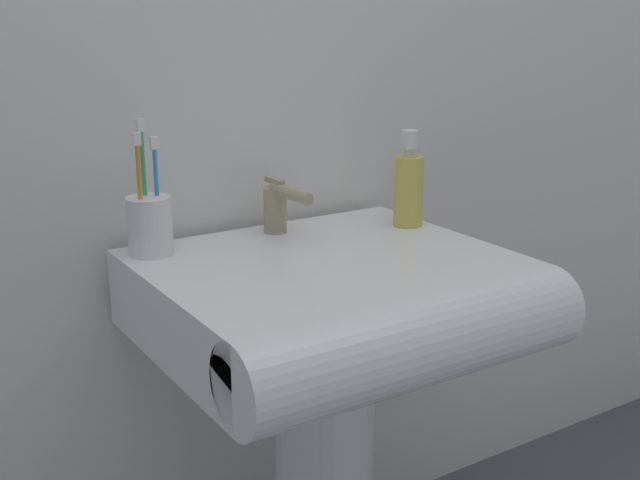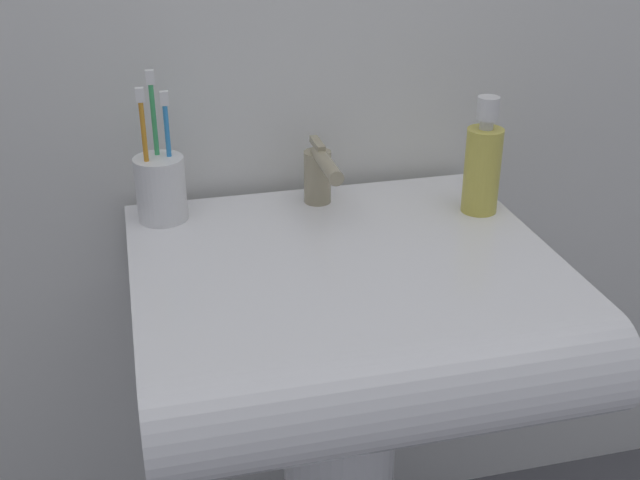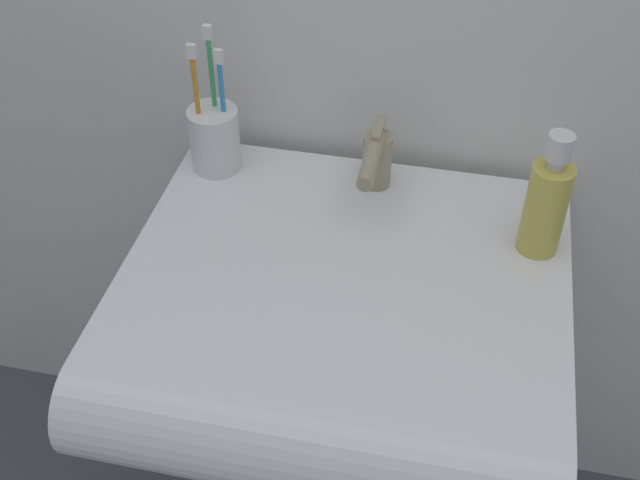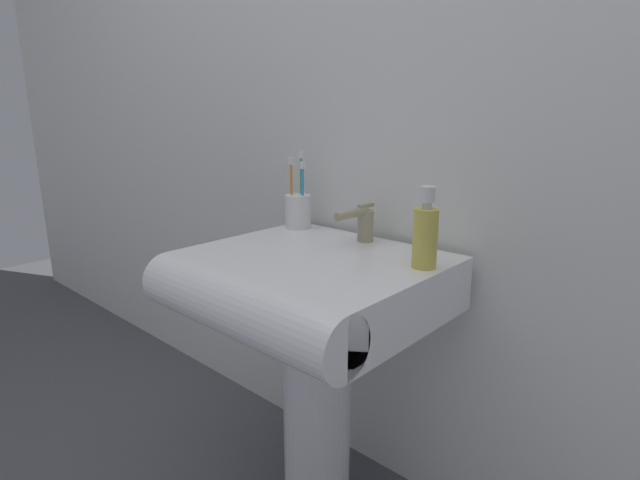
# 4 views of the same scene
# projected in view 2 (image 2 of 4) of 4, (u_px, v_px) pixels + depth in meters

# --- Properties ---
(sink_basin) EXTENTS (0.57, 0.52, 0.13)m
(sink_basin) POSITION_uv_depth(u_px,v_px,m) (351.00, 311.00, 1.07)
(sink_basin) COLOR white
(sink_basin) RESTS_ON sink_pedestal
(faucet) EXTENTS (0.04, 0.14, 0.10)m
(faucet) POSITION_uv_depth(u_px,v_px,m) (320.00, 173.00, 1.21)
(faucet) COLOR tan
(faucet) RESTS_ON sink_basin
(toothbrush_cup) EXTENTS (0.07, 0.07, 0.22)m
(toothbrush_cup) POSITION_uv_depth(u_px,v_px,m) (161.00, 186.00, 1.17)
(toothbrush_cup) COLOR white
(toothbrush_cup) RESTS_ON sink_basin
(soap_bottle) EXTENTS (0.05, 0.05, 0.18)m
(soap_bottle) POSITION_uv_depth(u_px,v_px,m) (483.00, 165.00, 1.18)
(soap_bottle) COLOR gold
(soap_bottle) RESTS_ON sink_basin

